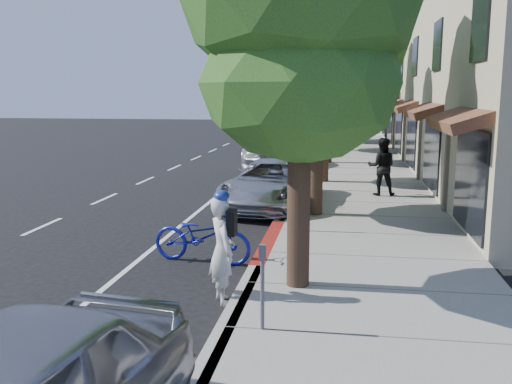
% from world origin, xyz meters
% --- Properties ---
extents(ground, '(120.00, 120.00, 0.00)m').
position_xyz_m(ground, '(0.00, 0.00, 0.00)').
color(ground, black).
rests_on(ground, ground).
extents(sidewalk, '(4.60, 56.00, 0.15)m').
position_xyz_m(sidewalk, '(2.30, 8.00, 0.07)').
color(sidewalk, gray).
rests_on(sidewalk, ground).
extents(curb, '(0.30, 56.00, 0.15)m').
position_xyz_m(curb, '(0.00, 8.00, 0.07)').
color(curb, '#9E998E').
rests_on(curb, ground).
extents(curb_red_segment, '(0.32, 4.00, 0.15)m').
position_xyz_m(curb_red_segment, '(0.00, 1.00, 0.07)').
color(curb_red_segment, maroon).
rests_on(curb_red_segment, ground).
extents(storefront_building, '(10.00, 36.00, 7.00)m').
position_xyz_m(storefront_building, '(9.60, 18.00, 3.50)').
color(storefront_building, tan).
rests_on(storefront_building, ground).
extents(street_tree_0, '(4.03, 4.03, 7.74)m').
position_xyz_m(street_tree_0, '(0.90, -2.00, 4.93)').
color(street_tree_0, black).
rests_on(street_tree_0, ground).
extents(street_tree_1, '(4.94, 4.94, 7.82)m').
position_xyz_m(street_tree_1, '(0.90, 4.00, 4.80)').
color(street_tree_1, black).
rests_on(street_tree_1, ground).
extents(street_tree_2, '(3.75, 3.75, 6.93)m').
position_xyz_m(street_tree_2, '(0.90, 10.00, 4.38)').
color(street_tree_2, black).
rests_on(street_tree_2, ground).
extents(street_tree_3, '(4.32, 4.32, 8.22)m').
position_xyz_m(street_tree_3, '(0.90, 16.00, 5.23)').
color(street_tree_3, black).
rests_on(street_tree_3, ground).
extents(street_tree_4, '(4.76, 4.76, 7.60)m').
position_xyz_m(street_tree_4, '(0.90, 22.00, 4.67)').
color(street_tree_4, black).
rests_on(street_tree_4, ground).
extents(street_tree_5, '(5.35, 5.35, 7.05)m').
position_xyz_m(street_tree_5, '(0.90, 28.00, 4.12)').
color(street_tree_5, black).
rests_on(street_tree_5, ground).
extents(cyclist, '(0.70, 0.79, 1.82)m').
position_xyz_m(cyclist, '(-0.32, -2.65, 0.91)').
color(cyclist, silver).
rests_on(cyclist, ground).
extents(bicycle, '(2.23, 1.05, 1.12)m').
position_xyz_m(bicycle, '(-1.22, -0.46, 0.56)').
color(bicycle, navy).
rests_on(bicycle, ground).
extents(silver_suv, '(3.02, 5.48, 1.45)m').
position_xyz_m(silver_suv, '(-0.50, 5.50, 0.73)').
color(silver_suv, '#B9B9BE').
rests_on(silver_suv, ground).
extents(dark_sedan, '(1.64, 4.12, 1.33)m').
position_xyz_m(dark_sedan, '(-0.71, 14.50, 0.67)').
color(dark_sedan, '#222428').
rests_on(dark_sedan, ground).
extents(white_pickup, '(2.78, 6.23, 1.78)m').
position_xyz_m(white_pickup, '(-1.79, 15.88, 0.89)').
color(white_pickup, '#B8B8B8').
rests_on(white_pickup, ground).
extents(dark_suv_far, '(2.34, 5.48, 1.85)m').
position_xyz_m(dark_suv_far, '(-2.20, 23.02, 0.92)').
color(dark_suv_far, black).
rests_on(dark_suv_far, ground).
extents(pedestrian, '(0.93, 0.73, 1.90)m').
position_xyz_m(pedestrian, '(2.90, 7.30, 1.10)').
color(pedestrian, black).
rests_on(pedestrian, sidewalk).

